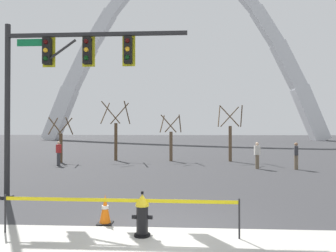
# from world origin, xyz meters

# --- Properties ---
(ground_plane) EXTENTS (240.00, 240.00, 0.00)m
(ground_plane) POSITION_xyz_m (0.00, 0.00, 0.00)
(ground_plane) COLOR #333335
(fire_hydrant) EXTENTS (0.46, 0.48, 0.99)m
(fire_hydrant) POSITION_xyz_m (-0.39, -0.28, 0.47)
(fire_hydrant) COLOR black
(fire_hydrant) RESTS_ON ground
(caution_tape_barrier) EXTENTS (5.32, 0.14, 0.87)m
(caution_tape_barrier) POSITION_xyz_m (-0.92, -0.30, 0.60)
(caution_tape_barrier) COLOR #232326
(caution_tape_barrier) RESTS_ON ground
(traffic_cone_by_hydrant) EXTENTS (0.36, 0.36, 0.73)m
(traffic_cone_by_hydrant) POSITION_xyz_m (-1.45, 0.55, 0.36)
(traffic_cone_by_hydrant) COLOR black
(traffic_cone_by_hydrant) RESTS_ON ground
(traffic_signal_gantry) EXTENTS (6.42, 0.44, 6.00)m
(traffic_signal_gantry) POSITION_xyz_m (-3.82, 3.15, 4.27)
(traffic_signal_gantry) COLOR #232326
(traffic_signal_gantry) RESTS_ON ground
(monument_arch) EXTENTS (62.54, 3.15, 41.30)m
(monument_arch) POSITION_xyz_m (-0.00, 59.86, 18.41)
(monument_arch) COLOR silver
(monument_arch) RESTS_ON ground
(tree_far_left) EXTENTS (1.50, 1.51, 3.23)m
(tree_far_left) POSITION_xyz_m (-8.31, 14.24, 1.43)
(tree_far_left) COLOR brown
(tree_far_left) RESTS_ON ground
(tree_left_mid) EXTENTS (2.06, 2.07, 4.48)m
(tree_left_mid) POSITION_xyz_m (-4.71, 15.89, 1.99)
(tree_left_mid) COLOR brown
(tree_left_mid) RESTS_ON ground
(tree_center_left) EXTENTS (1.61, 1.62, 3.46)m
(tree_center_left) POSITION_xyz_m (-0.50, 15.72, 1.53)
(tree_center_left) COLOR brown
(tree_center_left) RESTS_ON ground
(tree_center_right) EXTENTS (1.90, 1.91, 4.12)m
(tree_center_right) POSITION_xyz_m (3.89, 15.71, 1.83)
(tree_center_right) COLOR brown
(tree_center_right) RESTS_ON ground
(pedestrian_walking_left) EXTENTS (0.36, 0.24, 1.59)m
(pedestrian_walking_left) POSITION_xyz_m (4.88, 11.51, 0.82)
(pedestrian_walking_left) COLOR brown
(pedestrian_walking_left) RESTS_ON ground
(pedestrian_standing_center) EXTENTS (0.39, 0.36, 1.59)m
(pedestrian_standing_center) POSITION_xyz_m (-7.66, 12.35, 0.82)
(pedestrian_standing_center) COLOR #38383D
(pedestrian_standing_center) RESTS_ON ground
(pedestrian_walking_right) EXTENTS (0.27, 0.38, 1.59)m
(pedestrian_walking_right) POSITION_xyz_m (7.10, 11.30, 0.82)
(pedestrian_walking_right) COLOR brown
(pedestrian_walking_right) RESTS_ON ground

